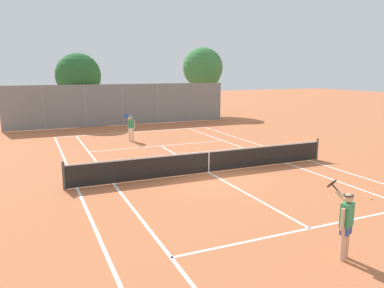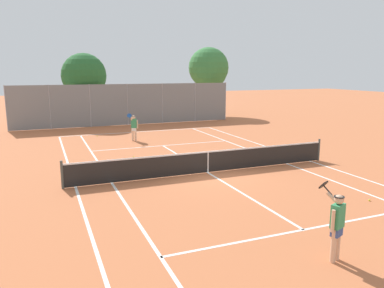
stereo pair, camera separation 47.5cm
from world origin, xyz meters
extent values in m
plane|color=#BC663D|center=(0.00, 0.00, 0.00)|extent=(120.00, 120.00, 0.00)
cube|color=silver|center=(0.00, 11.90, 0.00)|extent=(11.00, 0.10, 0.01)
cube|color=silver|center=(-5.50, 0.00, 0.00)|extent=(0.10, 23.80, 0.01)
cube|color=silver|center=(5.50, 0.00, 0.00)|extent=(0.10, 23.80, 0.01)
cube|color=silver|center=(-4.13, 0.00, 0.00)|extent=(0.10, 23.80, 0.01)
cube|color=silver|center=(4.13, 0.00, 0.00)|extent=(0.10, 23.80, 0.01)
cube|color=silver|center=(0.00, -6.40, 0.00)|extent=(8.26, 0.10, 0.01)
cube|color=silver|center=(0.00, 6.40, 0.00)|extent=(8.26, 0.10, 0.01)
cube|color=silver|center=(0.00, 0.00, 0.00)|extent=(0.10, 12.80, 0.01)
cylinder|color=#474C47|center=(-5.95, 0.00, 0.53)|extent=(0.10, 0.10, 1.07)
cylinder|color=#474C47|center=(5.95, 0.00, 0.53)|extent=(0.10, 0.10, 1.07)
cube|color=black|center=(0.00, 0.00, 0.46)|extent=(11.90, 0.02, 0.89)
cube|color=white|center=(0.00, 0.00, 0.92)|extent=(11.90, 0.03, 0.06)
cube|color=white|center=(0.00, 0.00, 0.44)|extent=(0.05, 0.03, 0.89)
cylinder|color=#D8A884|center=(-0.53, -8.10, 0.41)|extent=(0.13, 0.13, 0.82)
cylinder|color=#D8A884|center=(-0.36, -8.03, 0.41)|extent=(0.13, 0.13, 0.82)
cube|color=#334C8C|center=(-0.44, -8.07, 0.74)|extent=(0.33, 0.27, 0.24)
cube|color=#338C59|center=(-0.44, -8.07, 1.10)|extent=(0.39, 0.31, 0.56)
sphere|color=#D8A884|center=(-0.44, -8.07, 1.49)|extent=(0.22, 0.22, 0.22)
cylinder|color=black|center=(-0.44, -8.07, 1.56)|extent=(0.23, 0.23, 0.02)
cylinder|color=#D8A884|center=(-0.65, -8.15, 1.04)|extent=(0.08, 0.08, 0.52)
cylinder|color=#D8A884|center=(-0.37, -7.89, 1.39)|extent=(0.24, 0.45, 0.35)
cylinder|color=black|center=(-0.35, -7.60, 1.55)|extent=(0.12, 0.24, 0.22)
cylinder|color=black|center=(-0.39, -7.49, 1.66)|extent=(0.33, 0.29, 0.23)
cylinder|color=beige|center=(-1.10, 8.56, 0.41)|extent=(0.13, 0.13, 0.82)
cylinder|color=beige|center=(-1.28, 8.60, 0.41)|extent=(0.13, 0.13, 0.82)
cube|color=white|center=(-1.19, 8.58, 0.74)|extent=(0.31, 0.24, 0.24)
cube|color=#338C59|center=(-1.19, 8.58, 1.10)|extent=(0.37, 0.27, 0.56)
sphere|color=beige|center=(-1.19, 8.58, 1.49)|extent=(0.22, 0.22, 0.22)
cylinder|color=black|center=(-1.19, 8.58, 1.56)|extent=(0.23, 0.23, 0.02)
cylinder|color=beige|center=(-0.98, 8.53, 1.04)|extent=(0.08, 0.08, 0.52)
cylinder|color=beige|center=(-1.35, 8.47, 1.39)|extent=(0.17, 0.46, 0.35)
cylinder|color=#1E4C99|center=(-1.53, 8.24, 1.55)|extent=(0.08, 0.25, 0.22)
cylinder|color=#1E4C99|center=(-1.56, 8.12, 1.66)|extent=(0.32, 0.25, 0.23)
sphere|color=#D1DB33|center=(-2.31, 4.04, 0.03)|extent=(0.07, 0.07, 0.07)
sphere|color=#D1DB33|center=(3.58, -5.33, 0.03)|extent=(0.07, 0.07, 0.07)
sphere|color=#D1DB33|center=(-3.13, 11.10, 0.03)|extent=(0.07, 0.07, 0.07)
sphere|color=#D1DB33|center=(1.74, 2.57, 0.03)|extent=(0.07, 0.07, 0.07)
sphere|color=#D1DB33|center=(-0.71, 3.37, 0.03)|extent=(0.07, 0.07, 0.07)
cylinder|color=gray|center=(-8.82, 15.67, 1.66)|extent=(0.08, 0.08, 3.32)
cylinder|color=gray|center=(-5.88, 15.67, 1.66)|extent=(0.08, 0.08, 3.32)
cylinder|color=gray|center=(-2.94, 15.67, 1.66)|extent=(0.08, 0.08, 3.32)
cylinder|color=gray|center=(0.00, 15.67, 1.66)|extent=(0.08, 0.08, 3.32)
cylinder|color=gray|center=(2.94, 15.67, 1.66)|extent=(0.08, 0.08, 3.32)
cylinder|color=gray|center=(5.88, 15.67, 1.66)|extent=(0.08, 0.08, 3.32)
cylinder|color=gray|center=(8.82, 15.67, 1.66)|extent=(0.08, 0.08, 3.32)
cube|color=slate|center=(0.00, 15.67, 1.66)|extent=(17.64, 0.02, 3.28)
cylinder|color=brown|center=(-3.05, 17.77, 1.35)|extent=(0.31, 0.31, 2.69)
sphere|color=#26602D|center=(-3.05, 17.77, 3.95)|extent=(3.61, 3.61, 3.61)
sphere|color=#26602D|center=(-3.20, 17.54, 3.50)|extent=(2.63, 2.63, 2.63)
cylinder|color=brown|center=(8.89, 19.52, 1.64)|extent=(0.26, 0.26, 3.27)
sphere|color=#387A3D|center=(8.89, 19.52, 4.63)|extent=(3.89, 3.89, 3.89)
sphere|color=#387A3D|center=(9.14, 19.20, 4.15)|extent=(2.83, 2.83, 2.83)
camera|label=1|loc=(-6.94, -14.05, 4.33)|focal=35.00mm
camera|label=2|loc=(-6.50, -14.23, 4.33)|focal=35.00mm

